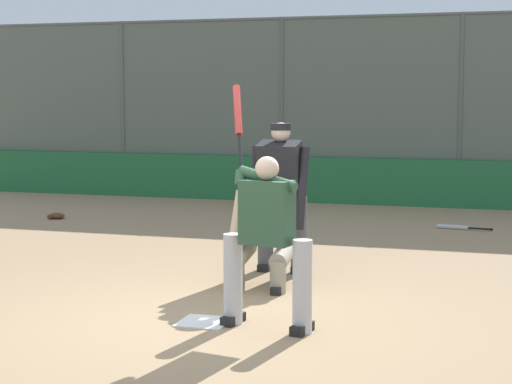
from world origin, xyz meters
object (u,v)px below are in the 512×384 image
batter_at_plate (266,235)px  fielding_glove_on_dirt (56,216)px  catcher_behind_plate (262,225)px  umpire_home (281,192)px  spare_bat_near_backstop (457,227)px

batter_at_plate → fielding_glove_on_dirt: 7.33m
catcher_behind_plate → umpire_home: size_ratio=0.75×
fielding_glove_on_dirt → umpire_home: bearing=146.9°
fielding_glove_on_dirt → catcher_behind_plate: bearing=140.3°
catcher_behind_plate → umpire_home: 0.87m
batter_at_plate → catcher_behind_plate: bearing=-61.7°
batter_at_plate → spare_bat_near_backstop: 6.18m
catcher_behind_plate → spare_bat_near_backstop: (-1.68, -4.56, -0.62)m
batter_at_plate → spare_bat_near_backstop: batter_at_plate is taller
catcher_behind_plate → fielding_glove_on_dirt: bearing=-41.4°
catcher_behind_plate → spare_bat_near_backstop: 4.90m
catcher_behind_plate → fielding_glove_on_dirt: 5.99m
batter_at_plate → catcher_behind_plate: size_ratio=1.64×
batter_at_plate → spare_bat_near_backstop: (-1.21, -6.01, -0.77)m
umpire_home → fielding_glove_on_dirt: size_ratio=6.17×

